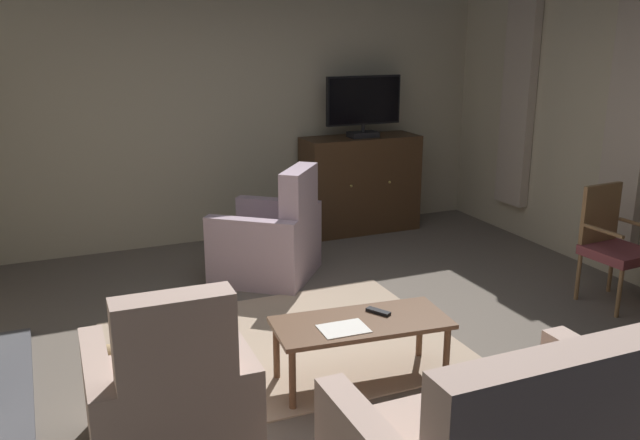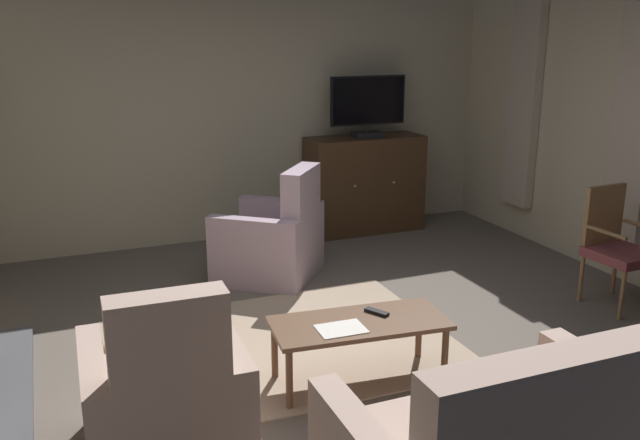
# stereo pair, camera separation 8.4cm
# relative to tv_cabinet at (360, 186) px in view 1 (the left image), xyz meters

# --- Properties ---
(ground_plane) EXTENTS (6.58, 6.32, 0.04)m
(ground_plane) POSITION_rel_tv_cabinet_xyz_m (-1.46, -2.56, -0.54)
(ground_plane) COLOR #665B51
(wall_back) EXTENTS (6.58, 0.10, 2.77)m
(wall_back) POSITION_rel_tv_cabinet_xyz_m (-1.46, 0.35, 0.87)
(wall_back) COLOR #B2A88E
(wall_back) RESTS_ON ground_plane
(curtain_panel_near) EXTENTS (0.10, 0.44, 2.32)m
(curtain_panel_near) POSITION_rel_tv_cabinet_xyz_m (1.47, -2.30, 1.00)
(curtain_panel_near) COLOR #B2A393
(curtain_panel_far) EXTENTS (0.10, 0.44, 2.32)m
(curtain_panel_far) POSITION_rel_tv_cabinet_xyz_m (1.47, -0.80, 1.00)
(curtain_panel_far) COLOR #B2A393
(rug_central) EXTENTS (2.45, 1.83, 0.01)m
(rug_central) POSITION_rel_tv_cabinet_xyz_m (-1.83, -2.43, -0.51)
(rug_central) COLOR tan
(rug_central) RESTS_ON ground_plane
(tv_cabinet) EXTENTS (1.31, 0.52, 1.08)m
(tv_cabinet) POSITION_rel_tv_cabinet_xyz_m (0.00, 0.00, 0.00)
(tv_cabinet) COLOR black
(tv_cabinet) RESTS_ON ground_plane
(television) EXTENTS (0.87, 0.20, 0.67)m
(television) POSITION_rel_tv_cabinet_xyz_m (-0.00, -0.05, 0.92)
(television) COLOR black
(television) RESTS_ON tv_cabinet
(coffee_table) EXTENTS (1.18, 0.61, 0.43)m
(coffee_table) POSITION_rel_tv_cabinet_xyz_m (-1.54, -3.11, -0.13)
(coffee_table) COLOR brown
(coffee_table) RESTS_ON ground_plane
(tv_remote) EXTENTS (0.13, 0.17, 0.02)m
(tv_remote) POSITION_rel_tv_cabinet_xyz_m (-1.38, -3.05, -0.07)
(tv_remote) COLOR black
(tv_remote) RESTS_ON coffee_table
(folded_newspaper) EXTENTS (0.31, 0.23, 0.01)m
(folded_newspaper) POSITION_rel_tv_cabinet_xyz_m (-1.70, -3.18, -0.08)
(folded_newspaper) COLOR silver
(folded_newspaper) RESTS_ON coffee_table
(armchair_angled_to_table) EXTENTS (0.86, 0.89, 1.06)m
(armchair_angled_to_table) POSITION_rel_tv_cabinet_xyz_m (-2.84, -3.45, -0.19)
(armchair_angled_to_table) COLOR #BC9E8E
(armchair_angled_to_table) RESTS_ON ground_plane
(armchair_facing_sofa) EXTENTS (1.19, 1.20, 1.05)m
(armchair_facing_sofa) POSITION_rel_tv_cabinet_xyz_m (-1.43, -1.03, -0.18)
(armchair_facing_sofa) COLOR #AD93A3
(armchair_facing_sofa) RESTS_ON ground_plane
(side_chair_beside_plant) EXTENTS (0.49, 0.51, 0.99)m
(side_chair_beside_plant) POSITION_rel_tv_cabinet_xyz_m (1.00, -2.72, 0.00)
(side_chair_beside_plant) COLOR brown
(side_chair_beside_plant) RESTS_ON ground_plane
(cat) EXTENTS (0.32, 0.70, 0.20)m
(cat) POSITION_rel_tv_cabinet_xyz_m (-2.97, -2.50, -0.42)
(cat) COLOR tan
(cat) RESTS_ON ground_plane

